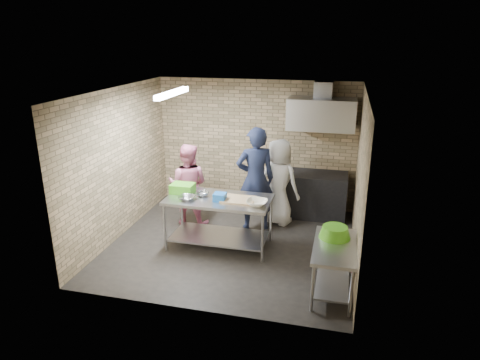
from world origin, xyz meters
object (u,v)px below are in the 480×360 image
(green_basin, at_px, (335,232))
(bottle_green, at_px, (345,118))
(side_counter, at_px, (333,269))
(woman_white, at_px, (279,182))
(man_navy, at_px, (255,179))
(stove, at_px, (316,195))
(green_crate, at_px, (183,188))
(bottle_red, at_px, (324,116))
(prep_table, at_px, (219,222))
(blue_tub, at_px, (220,197))
(woman_pink, at_px, (188,185))

(green_basin, xyz_separation_m, bottle_green, (0.02, 2.74, 1.18))
(side_counter, xyz_separation_m, woman_white, (-1.15, 2.21, 0.47))
(bottle_green, bearing_deg, man_navy, -143.68)
(side_counter, relative_size, stove, 1.00)
(green_crate, relative_size, bottle_red, 2.22)
(bottle_green, height_order, woman_white, bottle_green)
(green_crate, bearing_deg, bottle_green, 34.82)
(stove, height_order, woman_white, woman_white)
(prep_table, relative_size, green_crate, 4.50)
(blue_tub, height_order, woman_pink, woman_pink)
(woman_pink, bearing_deg, blue_tub, 132.69)
(man_navy, bearing_deg, bottle_green, -165.53)
(stove, distance_m, blue_tub, 2.44)
(side_counter, height_order, green_crate, green_crate)
(prep_table, relative_size, side_counter, 1.50)
(side_counter, xyz_separation_m, green_crate, (-2.70, 1.11, 0.60))
(green_crate, relative_size, woman_pink, 0.25)
(prep_table, relative_size, woman_white, 1.06)
(stove, relative_size, woman_white, 0.71)
(green_crate, distance_m, green_basin, 2.82)
(stove, bearing_deg, man_navy, -140.70)
(stove, distance_m, woman_white, 0.97)
(bottle_red, bearing_deg, prep_table, -128.70)
(bottle_green, bearing_deg, woman_pink, -156.37)
(bottle_red, relative_size, man_navy, 0.09)
(prep_table, xyz_separation_m, stove, (1.55, 1.76, 0.00))
(prep_table, relative_size, blue_tub, 9.00)
(bottle_red, xyz_separation_m, woman_pink, (-2.44, -1.24, -1.22))
(side_counter, relative_size, bottle_green, 8.00)
(side_counter, height_order, bottle_red, bottle_red)
(prep_table, height_order, bottle_red, bottle_red)
(prep_table, distance_m, woman_white, 1.54)
(prep_table, distance_m, man_navy, 1.12)
(man_navy, bearing_deg, stove, -162.55)
(blue_tub, bearing_deg, green_basin, -18.39)
(prep_table, xyz_separation_m, blue_tub, (0.05, -0.10, 0.51))
(man_navy, bearing_deg, green_crate, 10.88)
(blue_tub, distance_m, woman_white, 1.54)
(blue_tub, distance_m, bottle_green, 3.05)
(woman_pink, bearing_deg, side_counter, 144.94)
(green_basin, height_order, man_navy, man_navy)
(bottle_red, distance_m, man_navy, 1.91)
(green_crate, distance_m, man_navy, 1.38)
(bottle_green, bearing_deg, green_basin, -90.42)
(bottle_red, distance_m, woman_white, 1.60)
(stove, bearing_deg, prep_table, -131.41)
(green_crate, bearing_deg, blue_tub, -16.35)
(blue_tub, bearing_deg, green_crate, 163.65)
(bottle_red, height_order, bottle_green, bottle_red)
(bottle_green, xyz_separation_m, woman_pink, (-2.84, -1.24, -1.21))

